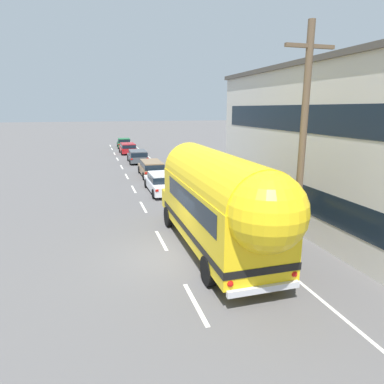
{
  "coord_description": "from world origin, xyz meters",
  "views": [
    {
      "loc": [
        -2.67,
        -12.29,
        5.74
      ],
      "look_at": [
        1.94,
        3.55,
        1.69
      ],
      "focal_mm": 31.85,
      "sensor_mm": 36.0,
      "label": 1
    }
  ],
  "objects_px": {
    "car_second": "(151,167)",
    "car_fifth": "(124,143)",
    "utility_pole": "(302,148)",
    "car_third": "(138,156)",
    "car_lead": "(162,182)",
    "painted_bus": "(220,200)",
    "car_fourth": "(128,148)"
  },
  "relations": [
    {
      "from": "car_second",
      "to": "car_fifth",
      "type": "distance_m",
      "value": 23.58
    },
    {
      "from": "painted_bus",
      "to": "car_lead",
      "type": "distance_m",
      "value": 11.22
    },
    {
      "from": "utility_pole",
      "to": "car_fourth",
      "type": "xyz_separation_m",
      "value": [
        -2.58,
        34.67,
        -3.63
      ]
    },
    {
      "from": "car_second",
      "to": "car_fifth",
      "type": "relative_size",
      "value": 1.02
    },
    {
      "from": "car_fourth",
      "to": "painted_bus",
      "type": "bearing_deg",
      "value": -89.65
    },
    {
      "from": "painted_bus",
      "to": "car_third",
      "type": "relative_size",
      "value": 2.44
    },
    {
      "from": "car_lead",
      "to": "car_fourth",
      "type": "xyz_separation_m",
      "value": [
        -0.12,
        21.92,
        0.05
      ]
    },
    {
      "from": "utility_pole",
      "to": "painted_bus",
      "type": "bearing_deg",
      "value": 145.33
    },
    {
      "from": "painted_bus",
      "to": "car_second",
      "type": "xyz_separation_m",
      "value": [
        0.18,
        16.99,
        -1.51
      ]
    },
    {
      "from": "painted_bus",
      "to": "car_fifth",
      "type": "distance_m",
      "value": 40.6
    },
    {
      "from": "painted_bus",
      "to": "car_third",
      "type": "distance_m",
      "value": 24.99
    },
    {
      "from": "car_fifth",
      "to": "car_second",
      "type": "bearing_deg",
      "value": -89.57
    },
    {
      "from": "car_lead",
      "to": "car_third",
      "type": "distance_m",
      "value": 13.84
    },
    {
      "from": "car_third",
      "to": "car_fourth",
      "type": "bearing_deg",
      "value": 91.66
    },
    {
      "from": "car_lead",
      "to": "car_third",
      "type": "xyz_separation_m",
      "value": [
        0.12,
        13.84,
        0.05
      ]
    },
    {
      "from": "car_lead",
      "to": "car_second",
      "type": "bearing_deg",
      "value": 87.43
    },
    {
      "from": "painted_bus",
      "to": "car_fourth",
      "type": "xyz_separation_m",
      "value": [
        -0.2,
        33.03,
        -1.51
      ]
    },
    {
      "from": "car_fourth",
      "to": "car_fifth",
      "type": "relative_size",
      "value": 0.95
    },
    {
      "from": "utility_pole",
      "to": "car_fourth",
      "type": "distance_m",
      "value": 34.95
    },
    {
      "from": "car_lead",
      "to": "car_fifth",
      "type": "relative_size",
      "value": 1.04
    },
    {
      "from": "utility_pole",
      "to": "car_second",
      "type": "xyz_separation_m",
      "value": [
        -2.2,
        18.63,
        -3.63
      ]
    },
    {
      "from": "utility_pole",
      "to": "car_third",
      "type": "distance_m",
      "value": 26.94
    },
    {
      "from": "car_second",
      "to": "utility_pole",
      "type": "bearing_deg",
      "value": -83.28
    },
    {
      "from": "painted_bus",
      "to": "car_second",
      "type": "bearing_deg",
      "value": 89.39
    },
    {
      "from": "car_third",
      "to": "car_lead",
      "type": "bearing_deg",
      "value": -90.49
    },
    {
      "from": "painted_bus",
      "to": "car_fourth",
      "type": "height_order",
      "value": "painted_bus"
    },
    {
      "from": "car_fourth",
      "to": "car_lead",
      "type": "bearing_deg",
      "value": -89.69
    },
    {
      "from": "painted_bus",
      "to": "car_fourth",
      "type": "bearing_deg",
      "value": 90.35
    },
    {
      "from": "utility_pole",
      "to": "car_lead",
      "type": "height_order",
      "value": "utility_pole"
    },
    {
      "from": "painted_bus",
      "to": "car_lead",
      "type": "bearing_deg",
      "value": 90.42
    },
    {
      "from": "car_second",
      "to": "painted_bus",
      "type": "bearing_deg",
      "value": -90.61
    },
    {
      "from": "painted_bus",
      "to": "car_third",
      "type": "height_order",
      "value": "painted_bus"
    }
  ]
}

